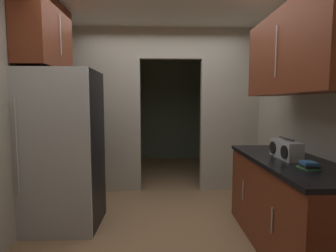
{
  "coord_description": "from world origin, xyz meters",
  "views": [
    {
      "loc": [
        -0.04,
        -2.69,
        1.43
      ],
      "look_at": [
        0.06,
        0.58,
        1.14
      ],
      "focal_mm": 27.35,
      "sensor_mm": 36.0,
      "label": 1
    }
  ],
  "objects": [
    {
      "name": "ground",
      "position": [
        0.0,
        0.0,
        0.0
      ],
      "size": [
        20.0,
        20.0,
        0.0
      ],
      "primitive_type": "plane",
      "color": "#93704C"
    },
    {
      "name": "kitchen_overhead_slab",
      "position": [
        0.0,
        0.44,
        2.64
      ],
      "size": [
        3.48,
        6.91,
        0.06
      ],
      "primitive_type": "cube",
      "color": "silver"
    },
    {
      "name": "kitchen_partition",
      "position": [
        -0.04,
        1.45,
        1.39
      ],
      "size": [
        3.08,
        0.12,
        2.61
      ],
      "color": "#ADA899",
      "rests_on": "ground"
    },
    {
      "name": "adjoining_room_shell",
      "position": [
        0.0,
        3.16,
        1.3
      ],
      "size": [
        3.08,
        2.51,
        2.61
      ],
      "color": "slate",
      "rests_on": "ground"
    },
    {
      "name": "refrigerator",
      "position": [
        -1.15,
        0.24,
        0.9
      ],
      "size": [
        0.78,
        0.71,
        1.8
      ],
      "color": "black",
      "rests_on": "ground"
    },
    {
      "name": "lower_cabinet_run",
      "position": [
        1.2,
        -0.33,
        0.45
      ],
      "size": [
        0.67,
        1.67,
        0.9
      ],
      "color": "maroon",
      "rests_on": "ground"
    },
    {
      "name": "upper_cabinet_counterside",
      "position": [
        1.2,
        -0.33,
        1.9
      ],
      "size": [
        0.36,
        1.5,
        0.78
      ],
      "color": "maroon"
    },
    {
      "name": "upper_cabinet_fridgeside",
      "position": [
        -1.36,
        0.34,
        2.21
      ],
      "size": [
        0.36,
        0.86,
        0.76
      ],
      "color": "maroon"
    },
    {
      "name": "boombox",
      "position": [
        1.17,
        -0.28,
        0.99
      ],
      "size": [
        0.15,
        0.4,
        0.2
      ],
      "color": "#B2B2B7",
      "rests_on": "lower_cabinet_run"
    },
    {
      "name": "book_stack",
      "position": [
        1.17,
        -0.68,
        0.92
      ],
      "size": [
        0.14,
        0.17,
        0.06
      ],
      "color": "#388C47",
      "rests_on": "lower_cabinet_run"
    }
  ]
}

